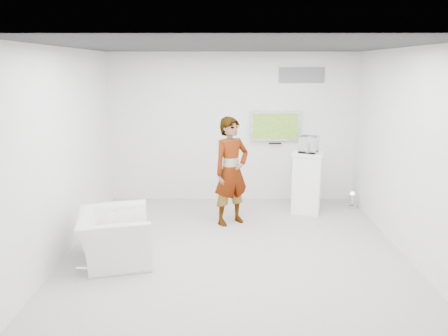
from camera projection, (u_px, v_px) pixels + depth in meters
The scene contains 10 objects.
room at pixel (235, 152), 6.41m from camera, with size 5.01×5.01×3.00m.
tv at pixel (275, 126), 8.78m from camera, with size 1.00×0.08×0.60m, color silver.
logo_decal at pixel (302, 75), 8.58m from camera, with size 0.90×0.02×0.30m, color slate.
person at pixel (231, 171), 7.57m from camera, with size 0.69×0.45×1.89m, color silver.
armchair at pixel (115, 237), 6.21m from camera, with size 1.11×0.97×0.72m, color silver.
pedestal at pixel (307, 182), 8.25m from camera, with size 0.56×0.56×1.16m, color white.
floor_uplight at pixel (352, 200), 8.59m from camera, with size 0.20×0.20×0.31m, color silver.
vitrine at pixel (309, 144), 8.09m from camera, with size 0.31×0.31×0.31m, color white.
console at pixel (309, 147), 8.10m from camera, with size 0.05×0.15×0.20m, color white.
wii_remote at pixel (238, 126), 7.65m from camera, with size 0.04×0.14×0.04m, color white.
Camera 1 is at (-0.13, -6.29, 2.74)m, focal length 35.00 mm.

